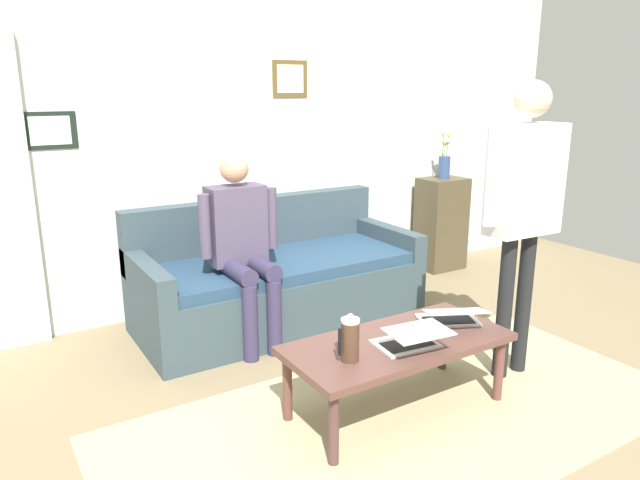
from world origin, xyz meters
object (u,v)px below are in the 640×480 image
coffee_table (398,348)px  side_shelf (441,224)px  couch (277,281)px  person_standing (524,194)px  french_press (350,339)px  person_seated (242,239)px  flower_vase (444,163)px  laptop_left (450,317)px  laptop_center (410,340)px

coffee_table → side_shelf: side_shelf is taller
couch → person_standing: 1.88m
french_press → person_seated: (-0.02, -1.29, 0.21)m
flower_vase → person_seated: 2.40m
flower_vase → person_seated: bearing=13.6°
couch → laptop_left: 1.49m
laptop_left → person_seated: 1.44m
laptop_left → person_standing: size_ratio=0.25×
couch → person_seated: size_ratio=1.60×
couch → flower_vase: (-1.94, -0.33, 0.71)m
couch → flower_vase: size_ratio=4.82×
person_seated → person_standing: bearing=133.1°
flower_vase → person_seated: size_ratio=0.33×
couch → coffee_table: (0.04, 1.45, 0.06)m
french_press → flower_vase: 3.02m
coffee_table → person_standing: (-0.86, 0.04, 0.75)m
laptop_center → person_seated: (0.32, -1.33, 0.27)m
side_shelf → person_standing: bearing=58.2°
couch → side_shelf: bearing=-170.3°
laptop_left → person_seated: person_seated is taller
couch → french_press: bearing=75.4°
couch → side_shelf: 1.97m
laptop_left → person_seated: bearing=-59.8°
coffee_table → french_press: 0.39m
french_press → side_shelf: 2.98m
laptop_left → flower_vase: 2.46m
side_shelf → flower_vase: bearing=-155.2°
laptop_center → french_press: (0.34, -0.05, 0.06)m
person_standing → flower_vase: bearing=-121.8°
coffee_table → laptop_center: size_ratio=3.34×
laptop_left → person_standing: 0.81m
laptop_center → person_standing: person_standing is taller
laptop_left → flower_vase: (-1.60, -1.78, 0.56)m
laptop_center → french_press: 0.35m
side_shelf → flower_vase: size_ratio=2.05×
couch → coffee_table: 1.46m
couch → flower_vase: 2.09m
french_press → flower_vase: bearing=-141.7°
couch → french_press: 1.58m
coffee_table → person_standing: bearing=177.7°
coffee_table → person_seated: (0.33, -1.23, 0.36)m
couch → laptop_center: (0.05, 1.56, 0.15)m
coffee_table → person_seated: size_ratio=0.95×
laptop_center → side_shelf: 2.75m
laptop_left → laptop_center: laptop_left is taller
laptop_left → flower_vase: flower_vase is taller
person_seated → side_shelf: bearing=-166.4°
person_standing → person_seated: 1.77m
coffee_table → laptop_left: laptop_left is taller
laptop_center → side_shelf: (-1.99, -1.89, -0.02)m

